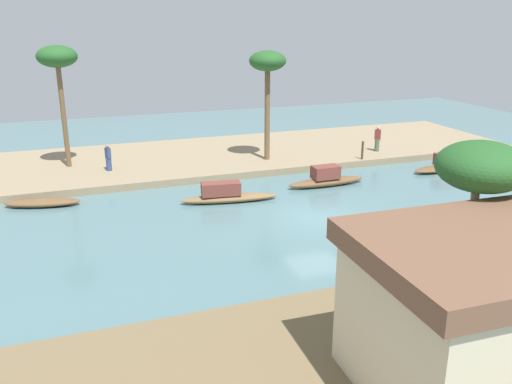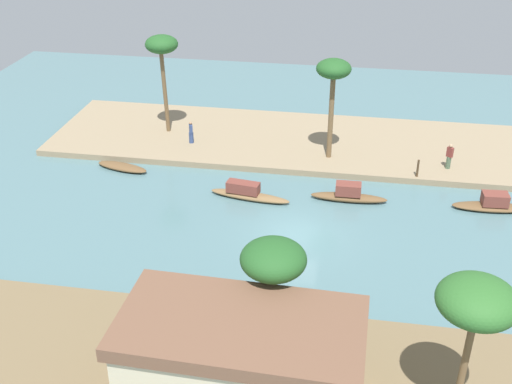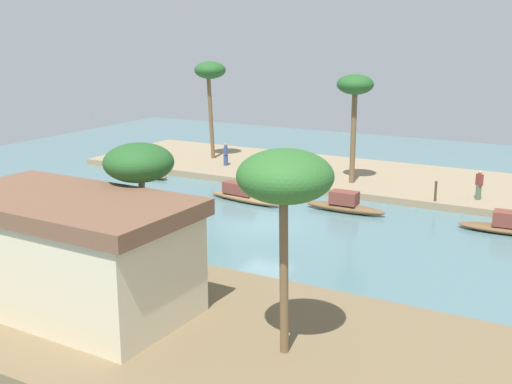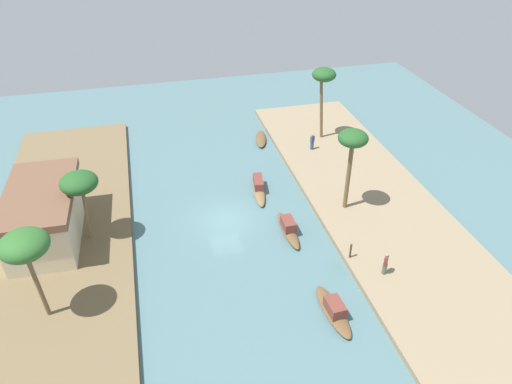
# 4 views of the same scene
# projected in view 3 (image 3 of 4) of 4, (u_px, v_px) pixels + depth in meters

# --- Properties ---
(river_water) EXTENTS (62.90, 62.90, 0.00)m
(river_water) POSITION_uv_depth(u_px,v_px,m) (265.00, 225.00, 33.55)
(river_water) COLOR slate
(river_water) RESTS_ON ground
(riverbank_left) EXTENTS (38.24, 10.23, 0.42)m
(riverbank_left) POSITION_uv_depth(u_px,v_px,m) (350.00, 176.00, 43.96)
(riverbank_left) COLOR #937F60
(riverbank_left) RESTS_ON ground
(riverbank_right) EXTENTS (38.24, 10.23, 0.42)m
(riverbank_right) POSITION_uv_depth(u_px,v_px,m) (103.00, 309.00, 23.04)
(riverbank_right) COLOR brown
(riverbank_right) RESTS_ON ground
(sampan_downstream_large) EXTENTS (4.65, 0.95, 1.18)m
(sampan_downstream_large) POSITION_uv_depth(u_px,v_px,m) (345.00, 205.00, 35.89)
(sampan_downstream_large) COLOR brown
(sampan_downstream_large) RESTS_ON river_water
(sampan_near_left_bank) EXTENTS (5.15, 1.65, 1.08)m
(sampan_near_left_bank) POSITION_uv_depth(u_px,v_px,m) (243.00, 195.00, 38.13)
(sampan_near_left_bank) COLOR brown
(sampan_near_left_bank) RESTS_ON river_water
(sampan_midstream) EXTENTS (4.59, 1.42, 1.12)m
(sampan_midstream) POSITION_uv_depth(u_px,v_px,m) (506.00, 226.00, 32.19)
(sampan_midstream) COLOR brown
(sampan_midstream) RESTS_ON river_water
(sampan_upstream_small) EXTENTS (3.87, 1.86, 0.41)m
(sampan_upstream_small) POSITION_uv_depth(u_px,v_px,m) (149.00, 174.00, 44.57)
(sampan_upstream_small) COLOR brown
(sampan_upstream_small) RESTS_ON river_water
(person_on_near_bank) EXTENTS (0.42, 0.44, 1.60)m
(person_on_near_bank) POSITION_uv_depth(u_px,v_px,m) (226.00, 156.00, 46.15)
(person_on_near_bank) COLOR #33477A
(person_on_near_bank) RESTS_ON riverbank_left
(person_by_mooring) EXTENTS (0.45, 0.43, 1.72)m
(person_by_mooring) POSITION_uv_depth(u_px,v_px,m) (479.00, 186.00, 36.81)
(person_by_mooring) COLOR #4C664C
(person_by_mooring) RESTS_ON riverbank_left
(mooring_post) EXTENTS (0.14, 0.14, 1.17)m
(mooring_post) POSITION_uv_depth(u_px,v_px,m) (436.00, 191.00, 36.50)
(mooring_post) COLOR #4C3823
(mooring_post) RESTS_ON riverbank_left
(palm_tree_left_near) EXTENTS (2.27, 2.27, 6.84)m
(palm_tree_left_near) POSITION_uv_depth(u_px,v_px,m) (355.00, 89.00, 39.66)
(palm_tree_left_near) COLOR brown
(palm_tree_left_near) RESTS_ON riverbank_left
(palm_tree_left_far) EXTENTS (2.30, 2.30, 7.24)m
(palm_tree_left_far) POSITION_uv_depth(u_px,v_px,m) (210.00, 74.00, 47.17)
(palm_tree_left_far) COLOR brown
(palm_tree_left_far) RESTS_ON riverbank_left
(palm_tree_right_tall) EXTENTS (2.62, 2.62, 5.46)m
(palm_tree_right_tall) POSITION_uv_depth(u_px,v_px,m) (139.00, 164.00, 23.69)
(palm_tree_right_tall) COLOR #7F6647
(palm_tree_right_tall) RESTS_ON riverbank_right
(palm_tree_right_short) EXTENTS (2.78, 2.78, 6.25)m
(palm_tree_right_short) POSITION_uv_depth(u_px,v_px,m) (285.00, 179.00, 18.14)
(palm_tree_right_short) COLOR brown
(palm_tree_right_short) RESTS_ON riverbank_right
(riverside_building) EXTENTS (8.99, 4.96, 4.02)m
(riverside_building) POSITION_uv_depth(u_px,v_px,m) (71.00, 252.00, 22.18)
(riverside_building) COLOR beige
(riverside_building) RESTS_ON riverbank_right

